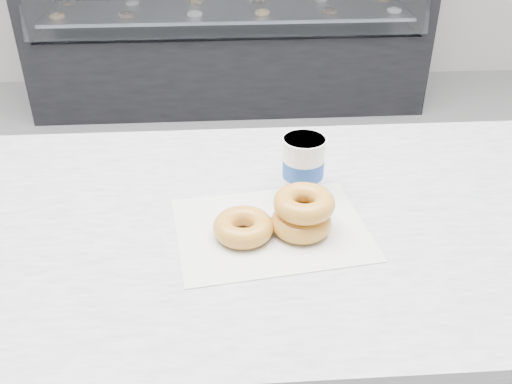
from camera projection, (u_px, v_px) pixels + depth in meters
ground at (247, 327)px, 2.05m from camera, size 5.00×5.00×0.00m
counter at (259, 378)px, 1.31m from camera, size 3.06×0.76×0.90m
display_case at (228, 24)px, 3.58m from camera, size 2.40×0.74×1.25m
wax_paper at (271, 229)px, 1.03m from camera, size 0.37×0.30×0.00m
donut_single at (243, 227)px, 1.00m from camera, size 0.13×0.13×0.04m
donut_stack at (303, 213)px, 1.01m from camera, size 0.15×0.15×0.08m
coffee_cup at (303, 165)px, 1.12m from camera, size 0.09×0.09×0.12m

